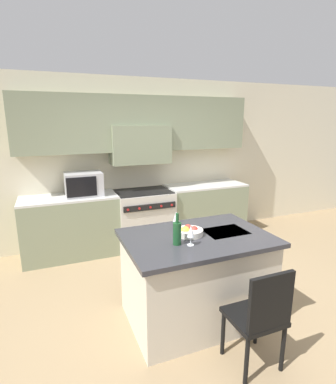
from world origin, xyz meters
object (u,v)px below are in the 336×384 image
(range_stove, at_px, (144,218))
(fruit_bowl, at_px, (189,231))
(microwave, at_px, (84,184))
(island_chair, at_px, (260,314))
(wine_glass_far, at_px, (176,217))
(wine_bottle, at_px, (177,233))
(wine_glass_near, at_px, (191,232))

(range_stove, bearing_deg, fruit_bowl, -93.88)
(microwave, relative_size, island_chair, 0.58)
(wine_glass_far, bearing_deg, range_stove, 83.98)
(wine_glass_far, distance_m, fruit_bowl, 0.23)
(microwave, distance_m, wine_bottle, 2.23)
(wine_glass_near, height_order, wine_glass_far, same)
(island_chair, xyz_separation_m, fruit_bowl, (-0.23, 0.85, 0.43))
(island_chair, relative_size, wine_glass_near, 4.77)
(wine_glass_near, height_order, fruit_bowl, wine_glass_near)
(wine_bottle, bearing_deg, wine_glass_near, -32.40)
(range_stove, distance_m, wine_glass_near, 2.29)
(range_stove, bearing_deg, wine_bottle, -99.00)
(island_chair, distance_m, wine_glass_near, 0.88)
(wine_bottle, relative_size, wine_glass_far, 1.56)
(range_stove, height_order, wine_bottle, wine_bottle)
(range_stove, relative_size, island_chair, 1.00)
(island_chair, xyz_separation_m, wine_bottle, (-0.43, 0.69, 0.51))
(range_stove, relative_size, microwave, 1.71)
(island_chair, bearing_deg, microwave, 109.68)
(wine_glass_far, relative_size, fruit_bowl, 0.73)
(microwave, relative_size, wine_bottle, 1.78)
(wine_glass_far, bearing_deg, microwave, 112.40)
(wine_bottle, relative_size, wine_glass_near, 1.56)
(island_chair, bearing_deg, wine_glass_near, 117.91)
(island_chair, relative_size, wine_bottle, 3.06)
(island_chair, distance_m, wine_bottle, 0.96)
(wine_glass_far, height_order, fruit_bowl, wine_glass_far)
(range_stove, bearing_deg, wine_glass_far, -96.02)
(wine_bottle, distance_m, wine_glass_near, 0.13)
(microwave, height_order, island_chair, microwave)
(wine_bottle, height_order, fruit_bowl, wine_bottle)
(range_stove, relative_size, wine_bottle, 3.05)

